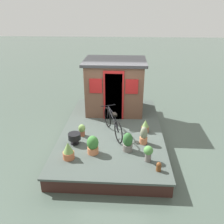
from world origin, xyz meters
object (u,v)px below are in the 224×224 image
Objects in this scene: potted_plant_basil at (93,145)px; charcoal_grill at (74,137)px; houseboat_cabin at (115,86)px; potted_plant_geranium at (145,126)px; potted_plant_rosemary at (144,136)px; potted_plant_lavender at (68,151)px; mooring_bollard at (159,166)px; potted_plant_mint at (82,130)px; potted_plant_fern at (148,152)px; potted_plant_ivy at (128,142)px; bicycle at (113,123)px.

potted_plant_basil is 0.78m from charcoal_grill.
potted_plant_geranium is (-1.74, -1.09, -0.81)m from houseboat_cabin.
potted_plant_geranium is at bearing -7.92° from potted_plant_rosemary.
potted_plant_lavender is 2.41m from mooring_bollard.
potted_plant_basil is 0.69m from potted_plant_lavender.
potted_plant_basil is at bearing -153.37° from potted_plant_mint.
charcoal_grill is (-0.14, 2.06, -0.03)m from potted_plant_rosemary.
potted_plant_geranium is 1.07× the size of potted_plant_mint.
potted_plant_rosemary is at bearing 172.08° from potted_plant_geranium.
potted_plant_mint is at bearing -16.17° from charcoal_grill.
potted_plant_basil reaches higher than potted_plant_fern.
potted_plant_basil is 1.57m from potted_plant_rosemary.
charcoal_grill is (0.28, 1.59, -0.04)m from potted_plant_ivy.
houseboat_cabin reaches higher than charcoal_grill.
potted_plant_fern reaches higher than mooring_bollard.
houseboat_cabin is at bearing 0.87° from bicycle.
potted_plant_geranium reaches higher than charcoal_grill.
potted_plant_mint is at bearing -6.58° from potted_plant_lavender.
potted_plant_ivy reaches higher than charcoal_grill.
potted_plant_geranium is at bearing -53.03° from potted_plant_lavender.
potted_plant_fern is at bearing -121.74° from potted_plant_mint.
potted_plant_mint is (0.95, 0.48, -0.05)m from potted_plant_basil.
mooring_bollard is at bearing -174.26° from potted_plant_geranium.
mooring_bollard is at bearing -166.76° from potted_plant_rosemary.
mooring_bollard is at bearing -99.20° from potted_plant_lavender.
bicycle is at bearing 100.40° from potted_plant_geranium.
houseboat_cabin is 2.03m from bicycle.
houseboat_cabin reaches higher than potted_plant_mint.
potted_plant_fern is (-3.35, -1.05, -0.74)m from houseboat_cabin.
potted_plant_ivy is at bearing -78.65° from potted_plant_basil.
potted_plant_fern is 2.26m from charcoal_grill.
potted_plant_ivy is 1.28m from potted_plant_geranium.
potted_plant_lavender reaches higher than mooring_bollard.
potted_plant_mint is at bearing 26.63° from potted_plant_basil.
potted_plant_lavender is at bearing 80.80° from mooring_bollard.
charcoal_grill is (-0.48, 0.14, 0.02)m from potted_plant_mint.
houseboat_cabin is at bearing 10.12° from potted_plant_ivy.
potted_plant_mint is (0.76, 1.45, -0.06)m from potted_plant_ivy.
mooring_bollard is (-1.16, -2.37, -0.10)m from charcoal_grill.
charcoal_grill is (0.77, -0.01, -0.01)m from potted_plant_lavender.
potted_plant_rosemary reaches higher than potted_plant_lavender.
potted_plant_mint is at bearing 62.39° from potted_plant_ivy.
potted_plant_mint is (1.23, 1.99, -0.05)m from potted_plant_fern.
charcoal_grill is 2.64m from mooring_bollard.
bicycle is at bearing 27.13° from potted_plant_ivy.
bicycle reaches higher than potted_plant_basil.
bicycle reaches higher than mooring_bollard.
potted_plant_lavender is (-3.37, 1.08, -0.77)m from houseboat_cabin.
potted_plant_rosemary is at bearing 4.25° from potted_plant_fern.
potted_plant_ivy is (-2.88, -0.51, -0.74)m from houseboat_cabin.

